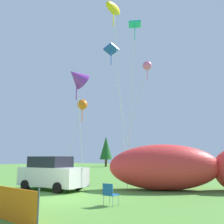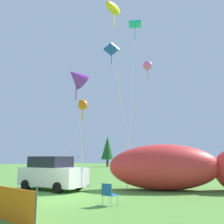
{
  "view_description": "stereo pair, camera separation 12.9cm",
  "coord_description": "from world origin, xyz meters",
  "px_view_note": "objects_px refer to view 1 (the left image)",
  "views": [
    {
      "loc": [
        8.76,
        -8.94,
        1.95
      ],
      "look_at": [
        0.17,
        3.97,
        4.79
      ],
      "focal_mm": 40.0,
      "sensor_mm": 36.0,
      "label": 1
    },
    {
      "loc": [
        8.87,
        -8.87,
        1.95
      ],
      "look_at": [
        0.17,
        3.97,
        4.79
      ],
      "focal_mm": 40.0,
      "sensor_mm": 36.0,
      "label": 2
    }
  ],
  "objects_px": {
    "kite_pink_octopus": "(147,66)",
    "kite_purple_delta": "(77,77)",
    "folding_chair": "(110,193)",
    "kite_teal_diamond": "(135,28)",
    "inflatable_cat": "(178,169)",
    "parked_car": "(52,173)",
    "kite_yellow_hero": "(113,9)",
    "kite_orange_flower": "(82,105)",
    "kite_blue_box": "(112,52)"
  },
  "relations": [
    {
      "from": "folding_chair",
      "to": "kite_orange_flower",
      "type": "relative_size",
      "value": 0.14
    },
    {
      "from": "parked_car",
      "to": "inflatable_cat",
      "type": "height_order",
      "value": "inflatable_cat"
    },
    {
      "from": "kite_purple_delta",
      "to": "parked_car",
      "type": "bearing_deg",
      "value": 156.92
    },
    {
      "from": "kite_blue_box",
      "to": "kite_orange_flower",
      "type": "bearing_deg",
      "value": -128.32
    },
    {
      "from": "kite_pink_octopus",
      "to": "kite_yellow_hero",
      "type": "xyz_separation_m",
      "value": [
        0.21,
        -5.44,
        2.28
      ]
    },
    {
      "from": "kite_teal_diamond",
      "to": "kite_orange_flower",
      "type": "relative_size",
      "value": 1.93
    },
    {
      "from": "kite_pink_octopus",
      "to": "kite_orange_flower",
      "type": "xyz_separation_m",
      "value": [
        -3.29,
        -4.35,
        -3.7
      ]
    },
    {
      "from": "inflatable_cat",
      "to": "kite_pink_octopus",
      "type": "xyz_separation_m",
      "value": [
        -3.3,
        2.99,
        8.23
      ]
    },
    {
      "from": "parked_car",
      "to": "kite_blue_box",
      "type": "bearing_deg",
      "value": 71.05
    },
    {
      "from": "inflatable_cat",
      "to": "kite_teal_diamond",
      "type": "bearing_deg",
      "value": 149.24
    },
    {
      "from": "folding_chair",
      "to": "kite_teal_diamond",
      "type": "distance_m",
      "value": 13.07
    },
    {
      "from": "kite_pink_octopus",
      "to": "kite_purple_delta",
      "type": "distance_m",
      "value": 8.96
    },
    {
      "from": "folding_chair",
      "to": "kite_teal_diamond",
      "type": "relative_size",
      "value": 0.07
    },
    {
      "from": "parked_car",
      "to": "kite_orange_flower",
      "type": "height_order",
      "value": "kite_orange_flower"
    },
    {
      "from": "kite_yellow_hero",
      "to": "kite_purple_delta",
      "type": "relative_size",
      "value": 1.8
    },
    {
      "from": "kite_pink_octopus",
      "to": "kite_teal_diamond",
      "type": "bearing_deg",
      "value": -82.5
    },
    {
      "from": "kite_pink_octopus",
      "to": "kite_orange_flower",
      "type": "relative_size",
      "value": 1.6
    },
    {
      "from": "inflatable_cat",
      "to": "kite_blue_box",
      "type": "height_order",
      "value": "kite_blue_box"
    },
    {
      "from": "folding_chair",
      "to": "kite_orange_flower",
      "type": "xyz_separation_m",
      "value": [
        -5.87,
        5.01,
        5.28
      ]
    },
    {
      "from": "parked_car",
      "to": "kite_purple_delta",
      "type": "distance_m",
      "value": 6.23
    },
    {
      "from": "kite_orange_flower",
      "to": "parked_car",
      "type": "bearing_deg",
      "value": -89.88
    },
    {
      "from": "folding_chair",
      "to": "kite_yellow_hero",
      "type": "relative_size",
      "value": 0.07
    },
    {
      "from": "folding_chair",
      "to": "kite_yellow_hero",
      "type": "height_order",
      "value": "kite_yellow_hero"
    },
    {
      "from": "parked_car",
      "to": "kite_blue_box",
      "type": "xyz_separation_m",
      "value": [
        1.41,
        4.53,
        9.28
      ]
    },
    {
      "from": "kite_yellow_hero",
      "to": "kite_blue_box",
      "type": "height_order",
      "value": "kite_yellow_hero"
    },
    {
      "from": "parked_car",
      "to": "folding_chair",
      "type": "height_order",
      "value": "parked_car"
    },
    {
      "from": "parked_car",
      "to": "folding_chair",
      "type": "distance_m",
      "value": 6.3
    },
    {
      "from": "kite_teal_diamond",
      "to": "kite_purple_delta",
      "type": "relative_size",
      "value": 1.72
    },
    {
      "from": "folding_chair",
      "to": "kite_purple_delta",
      "type": "bearing_deg",
      "value": 71.31
    },
    {
      "from": "kite_orange_flower",
      "to": "kite_purple_delta",
      "type": "relative_size",
      "value": 0.89
    },
    {
      "from": "kite_teal_diamond",
      "to": "kite_blue_box",
      "type": "distance_m",
      "value": 2.6
    },
    {
      "from": "kite_yellow_hero",
      "to": "kite_teal_diamond",
      "type": "height_order",
      "value": "kite_yellow_hero"
    },
    {
      "from": "kite_blue_box",
      "to": "kite_purple_delta",
      "type": "distance_m",
      "value": 7.22
    },
    {
      "from": "kite_teal_diamond",
      "to": "kite_purple_delta",
      "type": "xyz_separation_m",
      "value": [
        -0.64,
        -5.59,
        -5.3
      ]
    },
    {
      "from": "folding_chair",
      "to": "kite_purple_delta",
      "type": "relative_size",
      "value": 0.13
    },
    {
      "from": "kite_pink_octopus",
      "to": "kite_orange_flower",
      "type": "height_order",
      "value": "kite_pink_octopus"
    },
    {
      "from": "kite_pink_octopus",
      "to": "kite_purple_delta",
      "type": "height_order",
      "value": "kite_pink_octopus"
    },
    {
      "from": "kite_teal_diamond",
      "to": "kite_purple_delta",
      "type": "height_order",
      "value": "kite_teal_diamond"
    },
    {
      "from": "inflatable_cat",
      "to": "kite_blue_box",
      "type": "distance_m",
      "value": 10.39
    },
    {
      "from": "kite_pink_octopus",
      "to": "kite_blue_box",
      "type": "xyz_separation_m",
      "value": [
        -1.87,
        -2.55,
        0.77
      ]
    },
    {
      "from": "folding_chair",
      "to": "inflatable_cat",
      "type": "height_order",
      "value": "inflatable_cat"
    },
    {
      "from": "kite_yellow_hero",
      "to": "kite_blue_box",
      "type": "xyz_separation_m",
      "value": [
        -2.08,
        2.89,
        -1.51
      ]
    },
    {
      "from": "parked_car",
      "to": "kite_purple_delta",
      "type": "height_order",
      "value": "kite_purple_delta"
    },
    {
      "from": "parked_car",
      "to": "kite_teal_diamond",
      "type": "xyz_separation_m",
      "value": [
        3.65,
        4.31,
        10.6
      ]
    },
    {
      "from": "kite_yellow_hero",
      "to": "kite_purple_delta",
      "type": "distance_m",
      "value": 6.24
    },
    {
      "from": "kite_teal_diamond",
      "to": "kite_yellow_hero",
      "type": "bearing_deg",
      "value": -93.28
    },
    {
      "from": "kite_orange_flower",
      "to": "inflatable_cat",
      "type": "bearing_deg",
      "value": 11.61
    },
    {
      "from": "folding_chair",
      "to": "kite_blue_box",
      "type": "distance_m",
      "value": 12.69
    },
    {
      "from": "parked_car",
      "to": "inflatable_cat",
      "type": "xyz_separation_m",
      "value": [
        6.58,
        4.09,
        0.28
      ]
    },
    {
      "from": "parked_car",
      "to": "kite_teal_diamond",
      "type": "height_order",
      "value": "kite_teal_diamond"
    }
  ]
}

